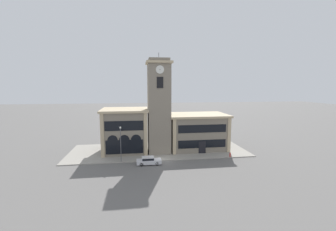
# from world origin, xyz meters

# --- Properties ---
(ground_plane) EXTENTS (300.00, 300.00, 0.00)m
(ground_plane) POSITION_xyz_m (0.00, 0.00, 0.00)
(ground_plane) COLOR #605E5B
(sidewalk_kerb) EXTENTS (38.29, 14.14, 0.15)m
(sidewalk_kerb) POSITION_xyz_m (0.00, 7.07, 0.07)
(sidewalk_kerb) COLOR gray
(sidewalk_kerb) RESTS_ON ground_plane
(clock_tower) EXTENTS (5.29, 5.29, 21.03)m
(clock_tower) POSITION_xyz_m (0.00, 5.79, 9.95)
(clock_tower) COLOR gray
(clock_tower) RESTS_ON ground_plane
(town_hall_left_wing) EXTENTS (9.94, 9.34, 9.37)m
(town_hall_left_wing) POSITION_xyz_m (-7.21, 7.78, 4.72)
(town_hall_left_wing) COLOR gray
(town_hall_left_wing) RESTS_ON ground_plane
(town_hall_right_wing) EXTENTS (13.25, 9.34, 7.98)m
(town_hall_right_wing) POSITION_xyz_m (8.87, 7.79, 4.01)
(town_hall_right_wing) COLOR gray
(town_hall_right_wing) RESTS_ON ground_plane
(parked_car_near) EXTENTS (4.53, 1.89, 1.40)m
(parked_car_near) POSITION_xyz_m (-2.69, -1.38, 0.73)
(parked_car_near) COLOR silver
(parked_car_near) RESTS_ON ground_plane
(street_lamp) EXTENTS (0.36, 0.36, 6.67)m
(street_lamp) POSITION_xyz_m (-7.74, 0.37, 4.44)
(street_lamp) COLOR #4C4C51
(street_lamp) RESTS_ON sidewalk_kerb
(fire_hydrant) EXTENTS (0.22, 0.22, 0.87)m
(fire_hydrant) POSITION_xyz_m (13.73, 0.29, 0.57)
(fire_hydrant) COLOR red
(fire_hydrant) RESTS_ON sidewalk_kerb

